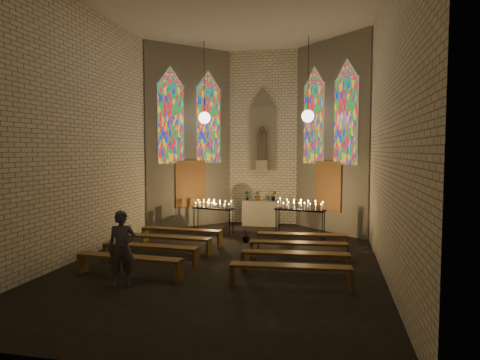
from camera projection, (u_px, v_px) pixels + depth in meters
name	position (u px, v px, depth m)	size (l,w,h in m)	color
floor	(228.00, 259.00, 11.76)	(12.00, 12.00, 0.00)	black
room	(251.00, 129.00, 14.79)	(8.22, 12.43, 7.00)	#EBE3C5
altar	(261.00, 213.00, 17.04)	(1.40, 0.60, 1.00)	#B0A88F
flower_vase_left	(247.00, 196.00, 17.08)	(0.20, 0.13, 0.37)	#4C723F
flower_vase_center	(258.00, 195.00, 17.06)	(0.37, 0.32, 0.41)	#4C723F
flower_vase_right	(274.00, 196.00, 16.90)	(0.22, 0.18, 0.40)	#4C723F
aisle_flower_pot	(246.00, 236.00, 13.91)	(0.24, 0.24, 0.43)	#4C723F
votive_stand_left	(213.00, 206.00, 15.50)	(1.58, 0.69, 1.13)	black
votive_stand_right	(300.00, 207.00, 14.45)	(1.76, 0.75, 1.25)	black
pew_left_0	(182.00, 232.00, 13.60)	(2.66, 0.54, 0.51)	brown
pew_right_0	(302.00, 237.00, 12.80)	(2.66, 0.54, 0.51)	brown
pew_left_1	(167.00, 239.00, 12.43)	(2.66, 0.54, 0.51)	brown
pew_right_1	(299.00, 245.00, 11.63)	(2.66, 0.54, 0.51)	brown
pew_left_2	(150.00, 249.00, 11.26)	(2.66, 0.54, 0.51)	brown
pew_right_2	(295.00, 256.00, 10.46)	(2.66, 0.54, 0.51)	brown
pew_left_3	(129.00, 260.00, 10.09)	(2.66, 0.54, 0.51)	brown
pew_right_3	(290.00, 269.00, 9.29)	(2.66, 0.54, 0.51)	brown
visitor	(122.00, 248.00, 9.44)	(0.61, 0.40, 1.67)	#46464F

